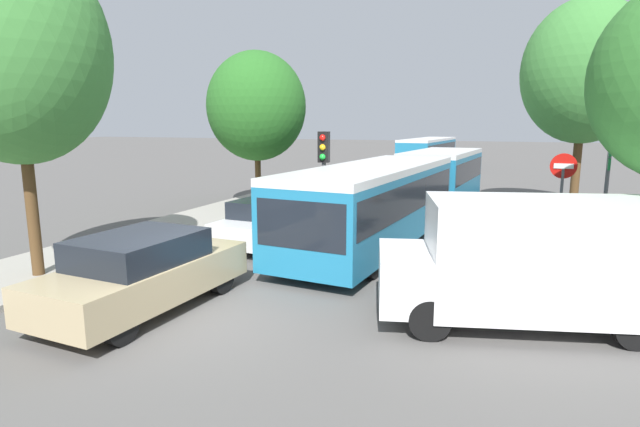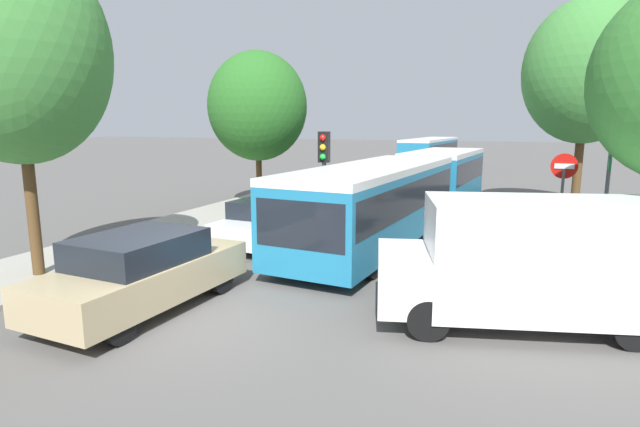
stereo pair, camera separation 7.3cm
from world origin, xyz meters
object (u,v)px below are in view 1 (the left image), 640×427
at_px(tree_left_near, 16,52).
at_px(queued_car_graphite, 372,182).
at_px(queued_car_white, 269,221).
at_px(white_van, 532,259).
at_px(traffic_light, 324,162).
at_px(tree_left_mid, 257,107).
at_px(direction_sign_post, 609,165).
at_px(queued_car_green, 330,194).
at_px(no_entry_sign, 562,187).
at_px(city_bus_rear, 428,150).
at_px(queued_car_tan, 143,272).
at_px(articulated_bus, 409,187).
at_px(tree_right_mid, 585,72).
at_px(queued_car_black, 393,171).

bearing_deg(tree_left_near, queued_car_graphite, 77.45).
bearing_deg(queued_car_white, white_van, -114.56).
relative_size(traffic_light, tree_left_mid, 0.51).
bearing_deg(direction_sign_post, queued_car_white, 17.38).
xyz_separation_m(queued_car_green, tree_left_mid, (-3.35, 0.04, 3.57)).
bearing_deg(no_entry_sign, city_bus_rear, -163.47).
distance_m(queued_car_green, queued_car_graphite, 5.33).
relative_size(queued_car_tan, queued_car_green, 1.02).
bearing_deg(tree_left_near, tree_left_mid, 90.20).
bearing_deg(tree_left_mid, queued_car_graphite, 55.35).
bearing_deg(queued_car_tan, white_van, -71.33).
relative_size(articulated_bus, city_bus_rear, 1.47).
relative_size(tree_left_near, tree_left_mid, 1.15).
height_order(tree_left_near, tree_left_mid, tree_left_near).
xyz_separation_m(queued_car_tan, traffic_light, (1.38, 6.28, 1.72)).
relative_size(white_van, tree_left_mid, 0.81).
bearing_deg(tree_right_mid, articulated_bus, -144.32).
bearing_deg(no_entry_sign, direction_sign_post, 64.00).
bearing_deg(queued_car_black, direction_sign_post, -146.14).
height_order(queued_car_white, queued_car_graphite, same).
height_order(no_entry_sign, tree_left_mid, tree_left_mid).
bearing_deg(queued_car_graphite, articulated_bus, -151.20).
height_order(city_bus_rear, tree_left_mid, tree_left_mid).
bearing_deg(queued_car_graphite, traffic_light, -169.10).
relative_size(queued_car_green, white_van, 0.83).
height_order(queued_car_white, tree_left_near, tree_left_near).
bearing_deg(traffic_light, city_bus_rear, 177.73).
xyz_separation_m(articulated_bus, tree_left_mid, (-6.83, 1.40, 2.93)).
relative_size(queued_car_white, direction_sign_post, 1.15).
distance_m(tree_left_near, tree_left_mid, 10.97).
xyz_separation_m(queued_car_white, traffic_light, (1.59, 0.51, 1.79)).
relative_size(articulated_bus, tree_right_mid, 2.00).
xyz_separation_m(no_entry_sign, tree_left_near, (-11.54, -7.24, 3.29)).
relative_size(queued_car_black, tree_left_mid, 0.62).
distance_m(articulated_bus, queued_car_black, 13.59).
distance_m(queued_car_graphite, white_van, 16.50).
bearing_deg(queued_car_graphite, tree_left_mid, 148.69).
height_order(city_bus_rear, queued_car_white, city_bus_rear).
xyz_separation_m(queued_car_white, tree_left_mid, (-3.46, 5.79, 3.62)).
height_order(no_entry_sign, tree_right_mid, tree_right_mid).
bearing_deg(articulated_bus, no_entry_sign, 69.17).
distance_m(queued_car_tan, queued_car_black, 23.25).
xyz_separation_m(city_bus_rear, queued_car_white, (-0.00, -29.43, -0.67)).
distance_m(queued_car_graphite, tree_right_mid, 10.46).
bearing_deg(queued_car_black, city_bus_rear, 2.21).
bearing_deg(city_bus_rear, direction_sign_post, -157.83).
height_order(queued_car_green, white_van, white_van).
relative_size(queued_car_white, white_van, 0.77).
xyz_separation_m(articulated_bus, tree_right_mid, (5.73, 4.12, 4.15)).
bearing_deg(queued_car_white, tree_left_mid, 34.19).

